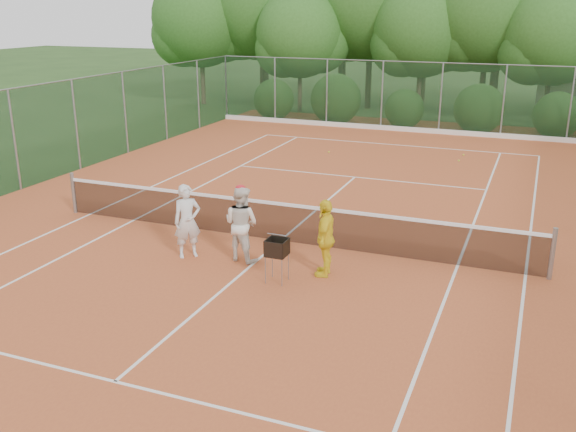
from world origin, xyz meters
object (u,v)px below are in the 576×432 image
(player_white, at_px, (187,221))
(ball_hopper, at_px, (277,248))
(player_yellow, at_px, (326,238))
(player_center_grp, at_px, (241,223))

(player_white, xyz_separation_m, ball_hopper, (2.35, -0.55, -0.10))
(player_white, bearing_deg, player_yellow, -40.48)
(player_white, distance_m, ball_hopper, 2.41)
(player_center_grp, distance_m, player_yellow, 1.96)
(player_center_grp, relative_size, player_yellow, 1.05)
(player_white, height_order, player_yellow, player_white)
(player_center_grp, relative_size, ball_hopper, 1.87)
(player_white, bearing_deg, player_center_grp, -30.42)
(player_yellow, height_order, ball_hopper, player_yellow)
(player_white, relative_size, player_center_grp, 0.97)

